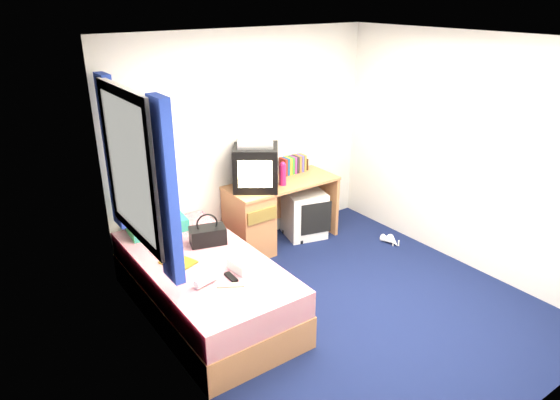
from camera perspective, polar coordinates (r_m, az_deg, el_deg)
ground at (r=4.84m, az=7.45°, el=-11.90°), size 3.40×3.40×0.00m
room_shell at (r=4.19m, az=8.44°, el=4.67°), size 3.40×3.40×3.40m
bed at (r=4.64m, az=-8.63°, el=-9.64°), size 1.01×2.00×0.54m
pillow at (r=5.09m, az=-13.88°, el=-2.76°), size 0.58×0.40×0.12m
desk at (r=5.63m, az=-2.16°, el=-1.72°), size 1.30×0.55×0.75m
storage_cube at (r=5.98m, az=2.76°, el=-1.54°), size 0.55×0.55×0.56m
crt_tv at (r=5.38m, az=-2.78°, el=3.75°), size 0.64×0.63×0.47m
vcr at (r=5.31m, az=-2.83°, el=6.54°), size 0.46×0.43×0.07m
book_row at (r=5.89m, az=1.49°, el=4.07°), size 0.31×0.13×0.20m
picture_frame at (r=6.03m, az=2.79°, el=4.19°), size 0.04×0.12×0.14m
pink_water_bottle at (r=5.50m, az=0.31°, el=2.90°), size 0.09×0.09×0.24m
aerosol_can at (r=5.56m, az=-0.44°, el=2.89°), size 0.06×0.06×0.19m
handbag at (r=4.73m, az=-8.27°, el=-3.96°), size 0.37×0.27×0.31m
towel at (r=4.32m, az=-3.80°, el=-7.19°), size 0.29×0.25×0.09m
magazine at (r=4.48m, az=-11.55°, el=-6.98°), size 0.29×0.34×0.01m
water_bottle at (r=4.13m, az=-8.49°, el=-9.09°), size 0.21×0.11×0.07m
colour_swatch_fan at (r=4.10m, az=-5.65°, el=-9.66°), size 0.22×0.16×0.01m
remote_control at (r=4.19m, az=-5.62°, el=-8.77°), size 0.05×0.16×0.02m
window_assembly at (r=4.17m, az=-16.31°, el=3.39°), size 0.11×1.42×1.40m
white_heels at (r=5.99m, az=12.64°, el=-4.61°), size 0.17×0.28×0.09m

